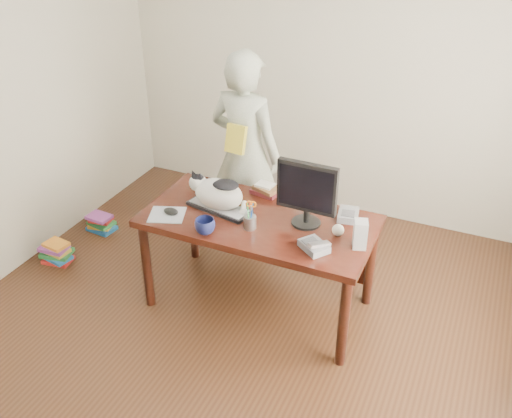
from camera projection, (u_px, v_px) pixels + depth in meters
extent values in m
plane|color=black|center=(223.00, 355.00, 3.85)|extent=(4.50, 4.50, 0.00)
plane|color=silver|center=(336.00, 68.00, 4.93)|extent=(4.00, 0.00, 4.00)
cube|color=black|center=(259.00, 221.00, 3.95)|extent=(1.60, 0.80, 0.05)
cylinder|color=black|center=(147.00, 266.00, 4.13)|extent=(0.07, 0.07, 0.70)
cylinder|color=black|center=(344.00, 322.00, 3.61)|extent=(0.07, 0.07, 0.70)
cylinder|color=black|center=(193.00, 221.00, 4.67)|extent=(0.07, 0.07, 0.70)
cylinder|color=black|center=(370.00, 264.00, 4.15)|extent=(0.07, 0.07, 0.70)
cube|color=black|center=(278.00, 235.00, 4.40)|extent=(1.45, 0.03, 0.50)
cube|color=black|center=(219.00, 208.00, 4.04)|extent=(0.50, 0.26, 0.02)
cube|color=silver|center=(219.00, 206.00, 4.03)|extent=(0.46, 0.23, 0.01)
ellipsoid|color=silver|center=(219.00, 194.00, 3.98)|extent=(0.39, 0.28, 0.22)
ellipsoid|color=silver|center=(198.00, 183.00, 4.03)|extent=(0.15, 0.15, 0.12)
ellipsoid|color=black|center=(198.00, 178.00, 4.01)|extent=(0.10, 0.10, 0.05)
cone|color=black|center=(193.00, 174.00, 4.00)|extent=(0.07, 0.06, 0.07)
cone|color=black|center=(200.00, 176.00, 3.97)|extent=(0.07, 0.07, 0.07)
ellipsoid|color=black|center=(226.00, 185.00, 3.90)|extent=(0.21, 0.18, 0.05)
cylinder|color=silver|center=(243.00, 207.00, 3.97)|extent=(0.08, 0.15, 0.05)
cylinder|color=black|center=(306.00, 222.00, 3.87)|extent=(0.20, 0.20, 0.02)
cylinder|color=black|center=(306.00, 216.00, 3.85)|extent=(0.04, 0.04, 0.09)
cube|color=black|center=(307.00, 187.00, 3.72)|extent=(0.41, 0.05, 0.35)
cube|color=black|center=(306.00, 189.00, 3.70)|extent=(0.37, 0.01, 0.29)
cylinder|color=gray|center=(250.00, 222.00, 3.80)|extent=(0.10, 0.10, 0.09)
cylinder|color=black|center=(248.00, 211.00, 3.77)|extent=(0.02, 0.04, 0.14)
cylinder|color=#0C42B4|center=(252.00, 213.00, 3.75)|extent=(0.02, 0.03, 0.14)
cylinder|color=red|center=(251.00, 211.00, 3.78)|extent=(0.01, 0.04, 0.14)
cylinder|color=#198131|center=(248.00, 213.00, 3.75)|extent=(0.02, 0.03, 0.14)
cylinder|color=#ABABB0|center=(251.00, 211.00, 3.75)|extent=(0.02, 0.02, 0.10)
cylinder|color=#ABABB0|center=(252.00, 212.00, 3.75)|extent=(0.01, 0.02, 0.10)
torus|color=orange|center=(249.00, 204.00, 3.73)|extent=(0.05, 0.02, 0.04)
torus|color=orange|center=(253.00, 204.00, 3.72)|extent=(0.05, 0.02, 0.04)
cube|color=#AAAFB7|center=(167.00, 215.00, 3.97)|extent=(0.30, 0.29, 0.01)
ellipsoid|color=black|center=(171.00, 211.00, 3.97)|extent=(0.13, 0.10, 0.04)
imported|color=#0D1237|center=(205.00, 226.00, 3.75)|extent=(0.19, 0.19, 0.11)
cube|color=#5D5D62|center=(314.00, 246.00, 3.60)|extent=(0.23, 0.22, 0.05)
cube|color=#414143|center=(310.00, 241.00, 3.61)|extent=(0.11, 0.12, 0.01)
cube|color=#ABABB0|center=(319.00, 244.00, 3.56)|extent=(0.13, 0.15, 0.05)
cube|color=#959597|center=(360.00, 234.00, 3.59)|extent=(0.11, 0.12, 0.19)
sphere|color=beige|center=(338.00, 230.00, 3.73)|extent=(0.08, 0.08, 0.08)
cube|color=#4B1419|center=(266.00, 191.00, 4.24)|extent=(0.23, 0.18, 0.03)
cube|color=#4F321B|center=(267.00, 188.00, 4.21)|extent=(0.22, 0.19, 0.03)
cube|color=white|center=(265.00, 185.00, 4.21)|extent=(0.14, 0.12, 0.02)
cube|color=#5D5D62|center=(348.00, 215.00, 3.93)|extent=(0.16, 0.20, 0.05)
cube|color=#414143|center=(348.00, 213.00, 3.89)|extent=(0.10, 0.10, 0.01)
imported|color=beige|center=(245.00, 154.00, 4.60)|extent=(0.66, 0.47, 1.70)
cube|color=gold|center=(236.00, 139.00, 4.36)|extent=(0.17, 0.11, 0.22)
cube|color=#AB1B18|center=(58.00, 260.00, 4.77)|extent=(0.25, 0.19, 0.03)
cube|color=#1B61A7|center=(58.00, 257.00, 4.75)|extent=(0.23, 0.18, 0.03)
cube|color=#217030|center=(57.00, 253.00, 4.75)|extent=(0.27, 0.22, 0.03)
cube|color=gold|center=(57.00, 251.00, 4.72)|extent=(0.21, 0.16, 0.03)
cube|color=#793483|center=(54.00, 248.00, 4.71)|extent=(0.23, 0.17, 0.03)
cube|color=orange|center=(56.00, 244.00, 4.70)|extent=(0.21, 0.17, 0.03)
cube|color=#1B61A7|center=(102.00, 228.00, 5.19)|extent=(0.25, 0.19, 0.03)
cube|color=orange|center=(101.00, 225.00, 5.18)|extent=(0.22, 0.19, 0.03)
cube|color=#217030|center=(102.00, 223.00, 5.15)|extent=(0.24, 0.19, 0.03)
cube|color=#AB1B18|center=(101.00, 219.00, 5.15)|extent=(0.21, 0.16, 0.03)
cube|color=#793483|center=(99.00, 217.00, 5.13)|extent=(0.22, 0.17, 0.03)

